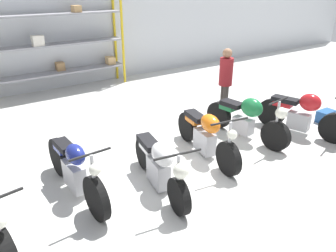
% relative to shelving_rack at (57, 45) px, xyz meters
% --- Properties ---
extents(ground_plane, '(30.00, 30.00, 0.00)m').
position_rel_shelving_rack_xyz_m(ground_plane, '(0.24, -5.81, -1.39)').
color(ground_plane, silver).
extents(back_wall, '(30.00, 0.08, 3.60)m').
position_rel_shelving_rack_xyz_m(back_wall, '(0.24, 0.37, 0.41)').
color(back_wall, silver).
rests_on(back_wall, ground_plane).
extents(shelving_rack, '(4.23, 0.63, 2.76)m').
position_rel_shelving_rack_xyz_m(shelving_rack, '(0.00, 0.00, 0.00)').
color(shelving_rack, gold).
rests_on(shelving_rack, ground_plane).
extents(motorcycle_blue, '(0.59, 2.15, 1.03)m').
position_rel_shelving_rack_xyz_m(motorcycle_blue, '(-1.56, -5.48, -0.94)').
color(motorcycle_blue, black).
rests_on(motorcycle_blue, ground_plane).
extents(motorcycle_white, '(0.71, 1.97, 0.96)m').
position_rel_shelving_rack_xyz_m(motorcycle_white, '(-0.39, -6.10, -0.95)').
color(motorcycle_white, black).
rests_on(motorcycle_white, ground_plane).
extents(motorcycle_orange, '(0.72, 2.10, 1.01)m').
position_rel_shelving_rack_xyz_m(motorcycle_orange, '(0.93, -5.68, -0.94)').
color(motorcycle_orange, black).
rests_on(motorcycle_orange, ground_plane).
extents(motorcycle_green, '(0.63, 2.08, 1.04)m').
position_rel_shelving_rack_xyz_m(motorcycle_green, '(2.14, -5.58, -0.91)').
color(motorcycle_green, black).
rests_on(motorcycle_green, ground_plane).
extents(motorcycle_red, '(0.80, 1.99, 1.06)m').
position_rel_shelving_rack_xyz_m(motorcycle_red, '(3.31, -6.11, -0.91)').
color(motorcycle_red, black).
rests_on(motorcycle_red, ground_plane).
extents(person_near_rack, '(0.42, 0.42, 1.69)m').
position_rel_shelving_rack_xyz_m(person_near_rack, '(2.59, -4.41, -0.39)').
color(person_near_rack, '#38332D').
rests_on(person_near_rack, ground_plane).
extents(toolbox, '(0.44, 0.26, 0.28)m').
position_rel_shelving_rack_xyz_m(toolbox, '(4.40, -6.03, -1.25)').
color(toolbox, '#1E4C8C').
rests_on(toolbox, ground_plane).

